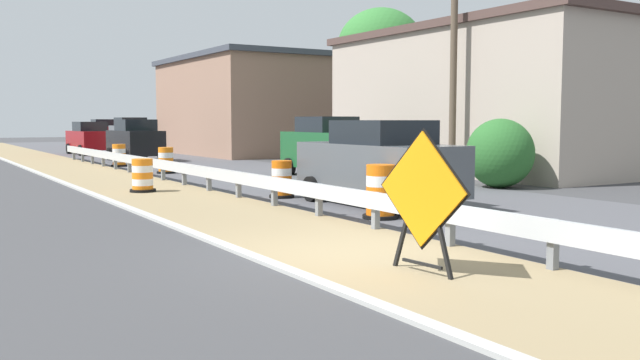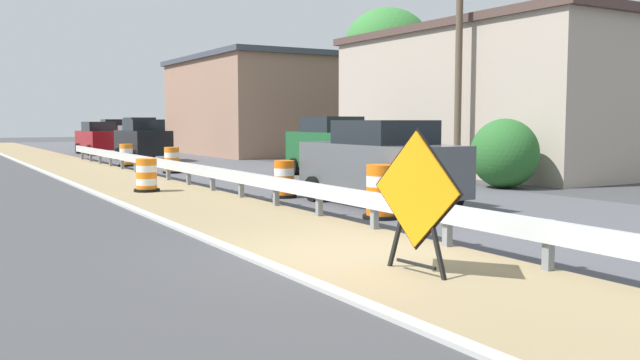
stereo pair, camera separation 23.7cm
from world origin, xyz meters
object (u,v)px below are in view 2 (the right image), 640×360
(car_trailing_near_lane, at_px, (140,134))
(car_mid_far_lane, at_px, (333,147))
(warning_sign_diamond, at_px, (416,195))
(traffic_barrel_farther, at_px, (172,161))
(traffic_barrel_mid, at_px, (147,177))
(car_lead_near_lane, at_px, (143,140))
(car_lead_far_lane, at_px, (98,138))
(traffic_barrel_nearest, at_px, (381,194))
(car_trailing_far_lane, at_px, (380,163))
(utility_pole_near, at_px, (459,43))
(traffic_barrel_far, at_px, (126,156))
(car_distant_a, at_px, (114,133))
(traffic_barrel_close, at_px, (284,181))

(car_trailing_near_lane, xyz_separation_m, car_mid_far_lane, (-0.22, -25.81, -0.04))
(warning_sign_diamond, distance_m, traffic_barrel_farther, 18.68)
(traffic_barrel_mid, height_order, car_lead_near_lane, car_lead_near_lane)
(traffic_barrel_farther, relative_size, car_lead_far_lane, 0.23)
(traffic_barrel_nearest, distance_m, car_lead_near_lane, 22.87)
(traffic_barrel_farther, relative_size, car_trailing_far_lane, 0.22)
(traffic_barrel_mid, relative_size, utility_pole_near, 0.11)
(car_lead_near_lane, xyz_separation_m, car_lead_far_lane, (-0.43, 8.07, -0.06))
(warning_sign_diamond, bearing_deg, traffic_barrel_far, -101.07)
(traffic_barrel_farther, relative_size, car_trailing_near_lane, 0.22)
(warning_sign_diamond, distance_m, car_lead_far_lane, 35.42)
(warning_sign_diamond, height_order, car_distant_a, car_distant_a)
(warning_sign_diamond, relative_size, traffic_barrel_mid, 2.05)
(traffic_barrel_close, height_order, traffic_barrel_farther, traffic_barrel_farther)
(traffic_barrel_farther, height_order, car_distant_a, car_distant_a)
(traffic_barrel_mid, xyz_separation_m, car_distant_a, (7.45, 34.19, 0.64))
(car_distant_a, bearing_deg, traffic_barrel_nearest, -4.93)
(warning_sign_diamond, height_order, car_trailing_near_lane, car_trailing_near_lane)
(warning_sign_diamond, distance_m, car_trailing_far_lane, 7.21)
(traffic_barrel_close, distance_m, traffic_barrel_far, 14.60)
(traffic_barrel_far, distance_m, traffic_barrel_farther, 4.95)
(car_lead_far_lane, distance_m, utility_pole_near, 25.74)
(traffic_barrel_farther, relative_size, car_mid_far_lane, 0.23)
(utility_pole_near, bearing_deg, warning_sign_diamond, -134.12)
(warning_sign_diamond, relative_size, traffic_barrel_close, 1.98)
(car_distant_a, xyz_separation_m, utility_pole_near, (2.96, -35.72, 3.61))
(car_lead_near_lane, bearing_deg, traffic_barrel_close, 174.03)
(traffic_barrel_farther, distance_m, car_distant_a, 28.29)
(traffic_barrel_close, bearing_deg, traffic_barrel_farther, 89.28)
(traffic_barrel_nearest, xyz_separation_m, car_lead_near_lane, (1.55, 22.81, 0.53))
(traffic_barrel_far, bearing_deg, car_mid_far_lane, -62.48)
(car_distant_a, bearing_deg, warning_sign_diamond, -7.43)
(car_trailing_far_lane, bearing_deg, car_distant_a, -4.81)
(traffic_barrel_close, xyz_separation_m, traffic_barrel_mid, (-2.70, 3.38, -0.02))
(traffic_barrel_nearest, height_order, car_lead_near_lane, car_lead_near_lane)
(traffic_barrel_nearest, distance_m, car_trailing_far_lane, 2.23)
(traffic_barrel_nearest, xyz_separation_m, car_trailing_near_lane, (4.92, 35.27, 0.61))
(warning_sign_diamond, bearing_deg, car_trailing_far_lane, -127.47)
(traffic_barrel_close, height_order, utility_pole_near, utility_pole_near)
(car_distant_a, distance_m, utility_pole_near, 36.03)
(traffic_barrel_nearest, distance_m, car_distant_a, 42.29)
(warning_sign_diamond, height_order, car_lead_near_lane, car_lead_near_lane)
(warning_sign_diamond, height_order, traffic_barrel_nearest, warning_sign_diamond)
(traffic_barrel_mid, relative_size, car_trailing_far_lane, 0.21)
(traffic_barrel_nearest, distance_m, utility_pole_near, 10.83)
(car_lead_near_lane, xyz_separation_m, car_distant_a, (3.26, 19.20, 0.02))
(traffic_barrel_nearest, bearing_deg, traffic_barrel_mid, 108.61)
(car_distant_a, bearing_deg, traffic_barrel_far, -10.92)
(traffic_barrel_mid, bearing_deg, car_lead_far_lane, 80.75)
(car_trailing_far_lane, bearing_deg, traffic_barrel_far, 5.37)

